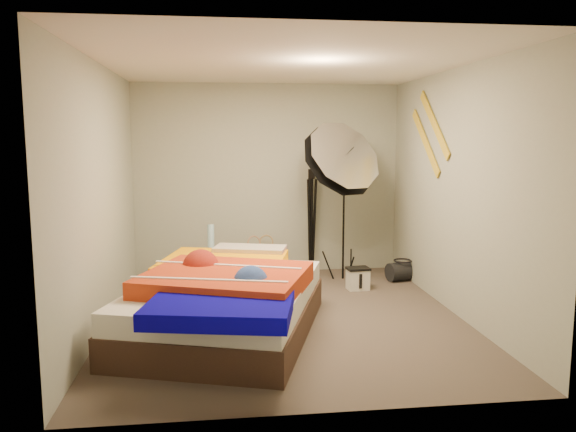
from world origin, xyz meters
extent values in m
plane|color=#52483F|center=(0.00, 0.00, 0.00)|extent=(4.00, 4.00, 0.00)
plane|color=silver|center=(0.00, 0.00, 2.50)|extent=(4.00, 4.00, 0.00)
plane|color=#9DA393|center=(0.00, 2.00, 1.25)|extent=(3.50, 0.00, 3.50)
plane|color=#9DA393|center=(0.00, -2.00, 1.25)|extent=(3.50, 0.00, 3.50)
plane|color=#9DA393|center=(-1.75, 0.00, 1.25)|extent=(0.00, 4.00, 4.00)
plane|color=#9DA393|center=(1.75, 0.00, 1.25)|extent=(0.00, 4.00, 4.00)
cube|color=tan|center=(-0.13, 1.90, 0.19)|extent=(0.41, 0.25, 0.39)
cylinder|color=#5BBADC|center=(-0.76, 1.48, 0.37)|extent=(0.09, 0.21, 0.74)
cube|color=silver|center=(0.98, 0.94, 0.12)|extent=(0.26, 0.20, 0.25)
cylinder|color=black|center=(1.65, 1.29, 0.12)|extent=(0.43, 0.32, 0.24)
cube|color=gold|center=(1.73, 0.60, 1.95)|extent=(0.02, 0.91, 0.78)
cube|color=gold|center=(1.73, 0.85, 1.75)|extent=(0.02, 0.91, 0.78)
cube|color=#3F2A20|center=(-0.60, -0.38, 0.14)|extent=(2.10, 2.52, 0.28)
cube|color=silver|center=(-0.60, -0.38, 0.38)|extent=(2.04, 2.47, 0.20)
cube|color=#FFA400|center=(-0.61, 0.13, 0.52)|extent=(1.40, 1.29, 0.15)
cube|color=red|center=(-0.60, -0.55, 0.54)|extent=(1.68, 1.55, 0.17)
cube|color=#0500A8|center=(-0.64, -1.22, 0.51)|extent=(1.23, 1.07, 0.13)
cube|color=#C28C9C|center=(-0.33, 0.50, 0.56)|extent=(0.82, 0.54, 0.15)
cylinder|color=black|center=(0.92, 1.48, 0.81)|extent=(0.03, 0.03, 1.61)
cube|color=black|center=(0.92, 1.48, 1.56)|extent=(0.07, 0.07, 0.10)
cone|color=white|center=(0.81, 1.30, 1.51)|extent=(1.07, 1.05, 1.18)
cylinder|color=black|center=(0.57, 1.86, 0.63)|extent=(0.06, 0.06, 1.26)
cube|color=black|center=(0.57, 1.86, 1.32)|extent=(0.10, 0.10, 0.13)
camera|label=1|loc=(-0.64, -5.43, 1.80)|focal=35.00mm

